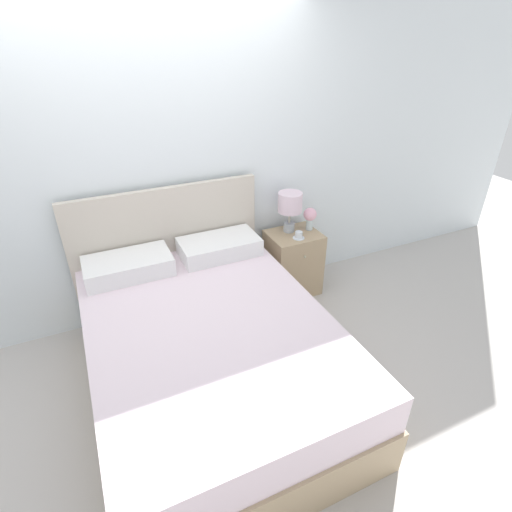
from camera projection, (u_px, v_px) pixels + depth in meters
The scene contains 7 objects.
ground_plane at pixel (176, 306), 3.68m from camera, with size 12.00×12.00×0.00m, color #BCB7B2.
wall_back at pixel (157, 166), 3.09m from camera, with size 8.00×0.06×2.60m.
bed at pixel (208, 346), 2.76m from camera, with size 1.56×2.09×1.15m.
nightstand at pixel (293, 263), 3.76m from camera, with size 0.46×0.41×0.61m.
table_lamp at pixel (290, 205), 3.53m from camera, with size 0.22×0.22×0.37m.
flower_vase at pixel (310, 216), 3.62m from camera, with size 0.12×0.12×0.21m.
teacup at pixel (299, 235), 3.52m from camera, with size 0.11×0.11×0.06m.
Camera 1 is at (-0.57, -3.00, 2.24)m, focal length 28.00 mm.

